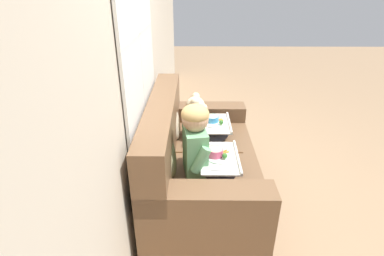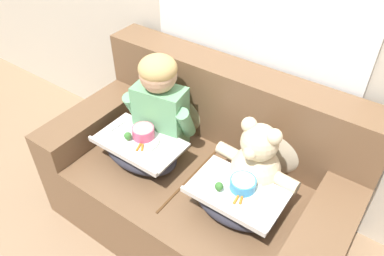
{
  "view_description": "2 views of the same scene",
  "coord_description": "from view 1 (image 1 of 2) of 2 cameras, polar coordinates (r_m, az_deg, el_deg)",
  "views": [
    {
      "loc": [
        -2.28,
        0.07,
        1.85
      ],
      "look_at": [
        0.13,
        0.1,
        0.65
      ],
      "focal_mm": 28.0,
      "sensor_mm": 36.0,
      "label": 1
    },
    {
      "loc": [
        0.81,
        -1.19,
        1.96
      ],
      "look_at": [
        -0.13,
        0.12,
        0.63
      ],
      "focal_mm": 35.0,
      "sensor_mm": 36.0,
      "label": 2
    }
  ],
  "objects": [
    {
      "name": "lap_tray_child",
      "position": [
        2.37,
        5.18,
        -6.83
      ],
      "size": [
        0.48,
        0.3,
        0.22
      ],
      "color": "#2D2D38",
      "rests_on": "child_figure"
    },
    {
      "name": "teddy_bear",
      "position": [
        2.85,
        0.72,
        1.62
      ],
      "size": [
        0.46,
        0.32,
        0.43
      ],
      "color": "beige",
      "rests_on": "couch"
    },
    {
      "name": "throw_pillow_behind_teddy",
      "position": [
        2.86,
        -3.58,
        1.51
      ],
      "size": [
        0.38,
        0.18,
        0.39
      ],
      "color": "#C1B293",
      "rests_on": "couch"
    },
    {
      "name": "child_figure",
      "position": [
        2.24,
        0.62,
        -1.78
      ],
      "size": [
        0.43,
        0.23,
        0.58
      ],
      "color": "#66A370",
      "rests_on": "couch"
    },
    {
      "name": "couch",
      "position": [
        2.73,
        0.71,
        -6.96
      ],
      "size": [
        1.66,
        0.93,
        0.94
      ],
      "color": "brown",
      "rests_on": "ground_plane"
    },
    {
      "name": "throw_pillow_behind_child",
      "position": [
        2.32,
        -4.59,
        -4.88
      ],
      "size": [
        0.37,
        0.18,
        0.38
      ],
      "color": "tan",
      "rests_on": "couch"
    },
    {
      "name": "wall_back_with_window",
      "position": [
        2.39,
        -10.84,
        13.03
      ],
      "size": [
        8.0,
        0.08,
        2.6
      ],
      "color": "beige",
      "rests_on": "ground_plane"
    },
    {
      "name": "ground_plane",
      "position": [
        2.93,
        1.96,
        -12.51
      ],
      "size": [
        14.0,
        14.0,
        0.0
      ],
      "primitive_type": "plane",
      "color": "#8E7051"
    },
    {
      "name": "lap_tray_teddy",
      "position": [
        2.9,
        4.35,
        -0.16
      ],
      "size": [
        0.45,
        0.29,
        0.21
      ],
      "color": "#2D2D38",
      "rests_on": "teddy_bear"
    }
  ]
}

